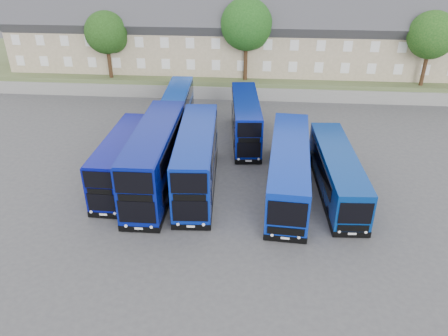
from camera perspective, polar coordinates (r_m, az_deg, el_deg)
The scene contains 14 objects.
ground at distance 30.65m, azimuth -3.03°, elevation -6.56°, with size 120.00×120.00×0.00m, color #404044.
retaining_wall at distance 51.71m, azimuth 0.42°, elevation 9.73°, with size 70.00×0.40×1.50m, color slate.
earth_bank at distance 61.15m, azimuth 1.16°, elevation 13.03°, with size 80.00×20.00×2.00m, color #4B5A32.
terrace_row at distance 55.83m, azimuth 4.16°, elevation 17.33°, with size 60.00×10.40×11.20m.
dd_front_left at distance 34.54m, azimuth -13.10°, elevation 0.81°, with size 2.50×9.94×3.93m.
dd_front_mid at distance 33.42m, azimuth -8.90°, elevation 1.12°, with size 2.87×12.16×4.83m.
dd_front_right at distance 33.12m, azimuth -3.57°, elevation 0.96°, with size 3.32×11.74×4.62m.
dd_rear_left at distance 43.63m, azimuth -6.12°, elevation 7.44°, with size 2.64×9.85×3.88m.
dd_rear_right at distance 40.94m, azimuth 2.84°, elevation 6.21°, with size 3.29×10.32×4.03m.
coach_east_a at distance 33.23m, azimuth 8.45°, elevation -0.17°, with size 3.67×13.46×3.64m.
coach_east_b at distance 33.83m, azimuth 14.50°, elevation -0.69°, with size 3.10×11.85×3.21m.
tree_west at distance 53.86m, azimuth -14.97°, elevation 16.55°, with size 4.80×4.80×7.65m.
tree_mid at distance 51.24m, azimuth 3.11°, elevation 17.99°, with size 5.76×5.76×9.18m.
tree_east at distance 54.11m, azimuth 25.57°, elevation 15.20°, with size 5.12×5.12×8.16m.
Camera 1 is at (3.67, -24.69, 17.79)m, focal length 35.00 mm.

